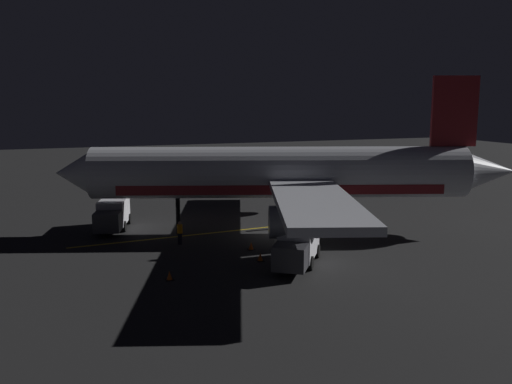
# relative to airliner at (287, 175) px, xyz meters

# --- Properties ---
(ground_plane) EXTENTS (180.00, 180.00, 0.20)m
(ground_plane) POSITION_rel_airliner_xyz_m (0.19, 0.57, -4.88)
(ground_plane) COLOR #262626
(apron_guide_stripe) EXTENTS (1.83, 24.50, 0.01)m
(apron_guide_stripe) POSITION_rel_airliner_xyz_m (2.24, 4.57, -4.78)
(apron_guide_stripe) COLOR gold
(apron_guide_stripe) RESTS_ON ground_plane
(airliner) EXTENTS (34.49, 35.90, 12.50)m
(airliner) POSITION_rel_airliner_xyz_m (0.00, 0.00, 0.00)
(airliner) COLOR silver
(airliner) RESTS_ON ground_plane
(baggage_truck) EXTENTS (6.21, 3.57, 2.46)m
(baggage_truck) POSITION_rel_airliner_xyz_m (6.11, 13.02, -3.52)
(baggage_truck) COLOR silver
(baggage_truck) RESTS_ON ground_plane
(catering_truck) EXTENTS (5.97, 5.06, 2.43)m
(catering_truck) POSITION_rel_airliner_xyz_m (-8.08, 2.78, -3.53)
(catering_truck) COLOR silver
(catering_truck) RESTS_ON ground_plane
(ground_crew_worker) EXTENTS (0.40, 0.40, 1.74)m
(ground_crew_worker) POSITION_rel_airliner_xyz_m (-0.33, 8.81, -3.90)
(ground_crew_worker) COLOR black
(ground_crew_worker) RESTS_ON ground_plane
(traffic_cone_near_left) EXTENTS (0.50, 0.50, 0.55)m
(traffic_cone_near_left) POSITION_rel_airliner_xyz_m (-6.39, 4.71, -4.53)
(traffic_cone_near_left) COLOR #EA590F
(traffic_cone_near_left) RESTS_ON ground_plane
(traffic_cone_near_right) EXTENTS (0.50, 0.50, 0.55)m
(traffic_cone_near_right) POSITION_rel_airliner_xyz_m (-8.12, 11.16, -4.53)
(traffic_cone_near_right) COLOR #EA590F
(traffic_cone_near_right) RESTS_ON ground_plane
(traffic_cone_under_wing) EXTENTS (0.50, 0.50, 0.55)m
(traffic_cone_under_wing) POSITION_rel_airliner_xyz_m (-3.57, 4.34, -4.53)
(traffic_cone_under_wing) COLOR #EA590F
(traffic_cone_under_wing) RESTS_ON ground_plane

